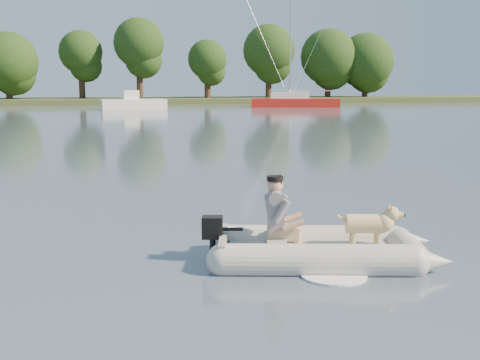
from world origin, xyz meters
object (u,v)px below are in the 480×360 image
object	(u,v)px
motorboat	(133,97)
sailboat	(294,102)
man	(276,210)
dinghy	(323,223)
dog	(365,227)

from	to	relation	value
motorboat	sailboat	bearing A→B (deg)	0.05
man	sailboat	xyz separation A→B (m)	(17.16, 47.18, -0.16)
dinghy	dog	xyz separation A→B (m)	(0.54, -0.10, -0.06)
dinghy	man	size ratio (longest dim) A/B	4.54
dinghy	man	xyz separation A→B (m)	(-0.56, 0.20, 0.16)
sailboat	dog	bearing A→B (deg)	-90.79
man	dog	distance (m)	1.17
dinghy	dog	size ratio (longest dim) A/B	5.25
motorboat	dinghy	bearing A→B (deg)	-96.09
man	dog	xyz separation A→B (m)	(1.11, -0.31, -0.22)
dinghy	motorboat	world-z (taller)	motorboat
dinghy	motorboat	distance (m)	46.23
dinghy	dog	world-z (taller)	dinghy
dinghy	man	distance (m)	0.62
dinghy	motorboat	bearing A→B (deg)	103.79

